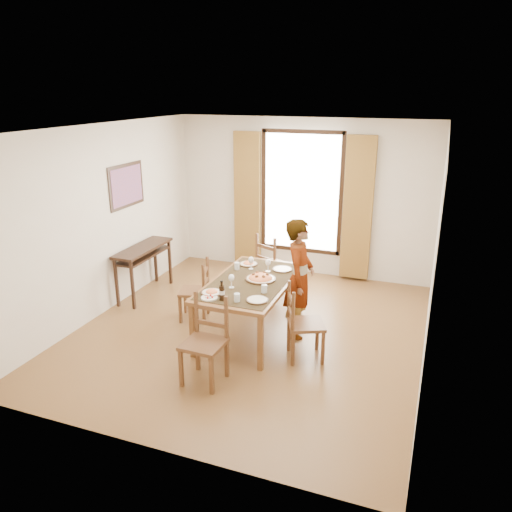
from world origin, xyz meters
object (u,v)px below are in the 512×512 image
(dining_table, at_px, (251,285))
(man, at_px, (299,278))
(console_table, at_px, (143,254))
(pasta_platter, at_px, (260,276))

(dining_table, bearing_deg, man, 17.73)
(man, bearing_deg, console_table, 75.66)
(dining_table, bearing_deg, console_table, 162.86)
(dining_table, height_order, pasta_platter, pasta_platter)
(dining_table, distance_m, pasta_platter, 0.17)
(man, height_order, pasta_platter, man)
(console_table, bearing_deg, pasta_platter, -14.68)
(dining_table, distance_m, man, 0.64)
(console_table, xyz_separation_m, man, (2.66, -0.44, 0.11))
(pasta_platter, bearing_deg, console_table, 165.32)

